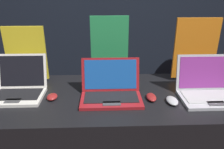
{
  "coord_description": "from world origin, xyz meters",
  "views": [
    {
      "loc": [
        -0.05,
        -0.97,
        1.64
      ],
      "look_at": [
        0.0,
        0.37,
        1.09
      ],
      "focal_mm": 35.0,
      "sensor_mm": 36.0,
      "label": 1
    }
  ],
  "objects_px": {
    "laptop_front": "(19,86)",
    "laptop_middle": "(111,89)",
    "promo_stand_front": "(26,57)",
    "laptop_back": "(208,88)",
    "promo_stand_middle": "(110,50)",
    "mouse_middle": "(151,97)",
    "promo_stand_back": "(195,52)",
    "mouse_back": "(172,101)",
    "mouse_front": "(52,97)"
  },
  "relations": [
    {
      "from": "laptop_middle",
      "to": "mouse_middle",
      "type": "bearing_deg",
      "value": -8.4
    },
    {
      "from": "mouse_front",
      "to": "laptop_middle",
      "type": "bearing_deg",
      "value": 1.29
    },
    {
      "from": "promo_stand_front",
      "to": "mouse_middle",
      "type": "distance_m",
      "value": 0.97
    },
    {
      "from": "laptop_back",
      "to": "mouse_back",
      "type": "height_order",
      "value": "laptop_back"
    },
    {
      "from": "mouse_front",
      "to": "mouse_back",
      "type": "bearing_deg",
      "value": -5.95
    },
    {
      "from": "promo_stand_front",
      "to": "mouse_back",
      "type": "height_order",
      "value": "promo_stand_front"
    },
    {
      "from": "laptop_middle",
      "to": "mouse_back",
      "type": "bearing_deg",
      "value": -13.05
    },
    {
      "from": "mouse_middle",
      "to": "mouse_back",
      "type": "distance_m",
      "value": 0.13
    },
    {
      "from": "laptop_back",
      "to": "promo_stand_front",
      "type": "bearing_deg",
      "value": 166.77
    },
    {
      "from": "laptop_middle",
      "to": "mouse_back",
      "type": "distance_m",
      "value": 0.4
    },
    {
      "from": "laptop_front",
      "to": "mouse_middle",
      "type": "height_order",
      "value": "laptop_front"
    },
    {
      "from": "promo_stand_front",
      "to": "promo_stand_back",
      "type": "xyz_separation_m",
      "value": [
        1.27,
        -0.01,
        0.03
      ]
    },
    {
      "from": "laptop_front",
      "to": "laptop_middle",
      "type": "distance_m",
      "value": 0.63
    },
    {
      "from": "promo_stand_middle",
      "to": "mouse_back",
      "type": "height_order",
      "value": "promo_stand_middle"
    },
    {
      "from": "promo_stand_back",
      "to": "mouse_back",
      "type": "bearing_deg",
      "value": -125.85
    },
    {
      "from": "mouse_front",
      "to": "mouse_middle",
      "type": "xyz_separation_m",
      "value": [
        0.66,
        -0.03,
        0.0
      ]
    },
    {
      "from": "promo_stand_middle",
      "to": "laptop_back",
      "type": "xyz_separation_m",
      "value": [
        0.65,
        -0.34,
        -0.18
      ]
    },
    {
      "from": "laptop_back",
      "to": "promo_stand_middle",
      "type": "bearing_deg",
      "value": 152.25
    },
    {
      "from": "mouse_middle",
      "to": "promo_stand_back",
      "type": "xyz_separation_m",
      "value": [
        0.38,
        0.31,
        0.22
      ]
    },
    {
      "from": "promo_stand_middle",
      "to": "promo_stand_front",
      "type": "bearing_deg",
      "value": -176.15
    },
    {
      "from": "mouse_back",
      "to": "promo_stand_back",
      "type": "xyz_separation_m",
      "value": [
        0.26,
        0.36,
        0.22
      ]
    },
    {
      "from": "mouse_middle",
      "to": "mouse_back",
      "type": "bearing_deg",
      "value": -22.4
    },
    {
      "from": "promo_stand_front",
      "to": "mouse_middle",
      "type": "height_order",
      "value": "promo_stand_front"
    },
    {
      "from": "laptop_front",
      "to": "promo_stand_middle",
      "type": "bearing_deg",
      "value": 22.4
    },
    {
      "from": "promo_stand_middle",
      "to": "laptop_back",
      "type": "relative_size",
      "value": 1.28
    },
    {
      "from": "mouse_middle",
      "to": "mouse_back",
      "type": "relative_size",
      "value": 0.95
    },
    {
      "from": "promo_stand_front",
      "to": "laptop_back",
      "type": "height_order",
      "value": "promo_stand_front"
    },
    {
      "from": "laptop_front",
      "to": "laptop_back",
      "type": "height_order",
      "value": "laptop_back"
    },
    {
      "from": "laptop_front",
      "to": "laptop_back",
      "type": "relative_size",
      "value": 0.87
    },
    {
      "from": "mouse_front",
      "to": "promo_stand_front",
      "type": "distance_m",
      "value": 0.42
    },
    {
      "from": "promo_stand_front",
      "to": "laptop_back",
      "type": "distance_m",
      "value": 1.32
    },
    {
      "from": "laptop_front",
      "to": "promo_stand_middle",
      "type": "xyz_separation_m",
      "value": [
        0.63,
        0.26,
        0.18
      ]
    },
    {
      "from": "laptop_front",
      "to": "laptop_middle",
      "type": "bearing_deg",
      "value": -6.12
    },
    {
      "from": "laptop_back",
      "to": "promo_stand_back",
      "type": "relative_size",
      "value": 0.8
    },
    {
      "from": "laptop_front",
      "to": "promo_stand_front",
      "type": "bearing_deg",
      "value": 90.0
    },
    {
      "from": "mouse_middle",
      "to": "laptop_front",
      "type": "bearing_deg",
      "value": 173.2
    },
    {
      "from": "laptop_middle",
      "to": "laptop_back",
      "type": "distance_m",
      "value": 0.65
    },
    {
      "from": "mouse_middle",
      "to": "promo_stand_back",
      "type": "distance_m",
      "value": 0.54
    },
    {
      "from": "mouse_back",
      "to": "promo_stand_back",
      "type": "bearing_deg",
      "value": 54.15
    },
    {
      "from": "laptop_middle",
      "to": "promo_stand_back",
      "type": "xyz_separation_m",
      "value": [
        0.65,
        0.27,
        0.18
      ]
    },
    {
      "from": "mouse_front",
      "to": "laptop_back",
      "type": "xyz_separation_m",
      "value": [
        1.04,
        -0.01,
        0.05
      ]
    },
    {
      "from": "laptop_front",
      "to": "mouse_front",
      "type": "height_order",
      "value": "laptop_front"
    },
    {
      "from": "mouse_front",
      "to": "promo_stand_back",
      "type": "xyz_separation_m",
      "value": [
        1.04,
        0.28,
        0.22
      ]
    },
    {
      "from": "mouse_front",
      "to": "promo_stand_back",
      "type": "height_order",
      "value": "promo_stand_back"
    },
    {
      "from": "mouse_middle",
      "to": "promo_stand_middle",
      "type": "xyz_separation_m",
      "value": [
        -0.27,
        0.36,
        0.22
      ]
    },
    {
      "from": "mouse_middle",
      "to": "promo_stand_front",
      "type": "bearing_deg",
      "value": 160.13
    },
    {
      "from": "promo_stand_middle",
      "to": "mouse_back",
      "type": "distance_m",
      "value": 0.61
    },
    {
      "from": "mouse_middle",
      "to": "promo_stand_middle",
      "type": "distance_m",
      "value": 0.5
    },
    {
      "from": "promo_stand_front",
      "to": "mouse_back",
      "type": "distance_m",
      "value": 1.1
    },
    {
      "from": "laptop_middle",
      "to": "promo_stand_middle",
      "type": "relative_size",
      "value": 0.8
    }
  ]
}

